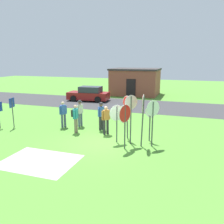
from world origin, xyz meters
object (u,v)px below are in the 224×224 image
object	(u,v)px
stop_sign_rear_right	(143,111)
stop_sign_leaning_left	(150,118)
person_with_sunhat	(63,112)
person_holding_notes	(80,112)
person_in_blue	(75,117)
stop_sign_leaning_right	(117,117)
stop_sign_nearest	(125,119)
person_near_signs	(101,114)
parked_car_on_street	(89,94)
person_in_teal	(106,118)
info_panel_leftmost	(12,107)
stop_sign_rear_left	(127,109)
stop_sign_low_front	(153,115)
stop_sign_far_back	(131,111)

from	to	relation	value
stop_sign_rear_right	stop_sign_leaning_left	size ratio (longest dim) A/B	1.40
person_with_sunhat	person_holding_notes	bearing A→B (deg)	29.56
person_holding_notes	person_in_blue	size ratio (longest dim) A/B	1.03
stop_sign_leaning_right	person_with_sunhat	distance (m)	4.39
stop_sign_leaning_right	person_with_sunhat	bearing A→B (deg)	159.54
stop_sign_nearest	person_near_signs	distance (m)	3.44
parked_car_on_street	person_in_teal	distance (m)	11.50
person_near_signs	person_in_teal	size ratio (longest dim) A/B	1.03
person_with_sunhat	info_panel_leftmost	bearing A→B (deg)	-161.22
stop_sign_leaning_right	stop_sign_rear_right	size ratio (longest dim) A/B	0.76
stop_sign_rear_right	stop_sign_rear_left	world-z (taller)	stop_sign_rear_right
stop_sign_low_front	person_near_signs	distance (m)	3.92
person_in_teal	person_in_blue	world-z (taller)	same
person_in_blue	stop_sign_rear_right	bearing A→B (deg)	-12.87
person_in_blue	stop_sign_leaning_right	bearing A→B (deg)	-15.48
stop_sign_far_back	person_in_teal	world-z (taller)	stop_sign_far_back
stop_sign_nearest	stop_sign_rear_left	size ratio (longest dim) A/B	0.92
parked_car_on_street	stop_sign_rear_right	size ratio (longest dim) A/B	1.66
person_near_signs	person_with_sunhat	distance (m)	2.53
person_in_teal	person_with_sunhat	xyz separation A→B (m)	(-3.08, 0.45, 0.00)
stop_sign_rear_right	person_in_blue	size ratio (longest dim) A/B	1.57
stop_sign_far_back	person_in_teal	xyz separation A→B (m)	(-1.76, 1.06, -0.76)
parked_car_on_street	stop_sign_nearest	xyz separation A→B (m)	(7.26, -11.90, 0.85)
person_with_sunhat	person_in_blue	bearing A→B (deg)	-30.49
parked_car_on_street	stop_sign_rear_left	world-z (taller)	stop_sign_rear_left
stop_sign_low_front	stop_sign_leaning_left	size ratio (longest dim) A/B	1.24
stop_sign_nearest	person_in_blue	size ratio (longest dim) A/B	1.32
person_with_sunhat	stop_sign_rear_left	bearing A→B (deg)	-10.13
stop_sign_leaning_right	person_with_sunhat	size ratio (longest dim) A/B	1.19
stop_sign_rear_right	person_in_blue	world-z (taller)	stop_sign_rear_right
stop_sign_far_back	stop_sign_nearest	distance (m)	0.82
info_panel_leftmost	stop_sign_leaning_right	bearing A→B (deg)	-3.94
person_holding_notes	person_in_blue	xyz separation A→B (m)	(0.32, -1.28, -0.00)
parked_car_on_street	stop_sign_far_back	world-z (taller)	stop_sign_far_back
stop_sign_nearest	person_holding_notes	size ratio (longest dim) A/B	1.28
parked_car_on_street	person_with_sunhat	xyz separation A→B (m)	(2.50, -9.60, 0.29)
person_in_teal	info_panel_leftmost	xyz separation A→B (m)	(-6.13, -0.59, 0.34)
stop_sign_low_front	person_in_blue	world-z (taller)	stop_sign_low_front
info_panel_leftmost	stop_sign_leaning_left	bearing A→B (deg)	1.78
stop_sign_nearest	stop_sign_far_back	bearing A→B (deg)	83.56
person_in_teal	person_with_sunhat	size ratio (longest dim) A/B	1.00
person_with_sunhat	info_panel_leftmost	size ratio (longest dim) A/B	0.88
stop_sign_rear_left	info_panel_leftmost	distance (m)	7.52
stop_sign_rear_left	person_with_sunhat	distance (m)	4.58
stop_sign_low_front	stop_sign_rear_left	bearing A→B (deg)	153.96
stop_sign_leaning_left	info_panel_leftmost	size ratio (longest dim) A/B	0.99
stop_sign_leaning_left	stop_sign_rear_left	distance (m)	1.31
parked_car_on_street	person_in_teal	size ratio (longest dim) A/B	2.62
stop_sign_far_back	person_near_signs	distance (m)	3.02
parked_car_on_street	stop_sign_far_back	xyz separation A→B (m)	(7.34, -11.11, 1.06)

